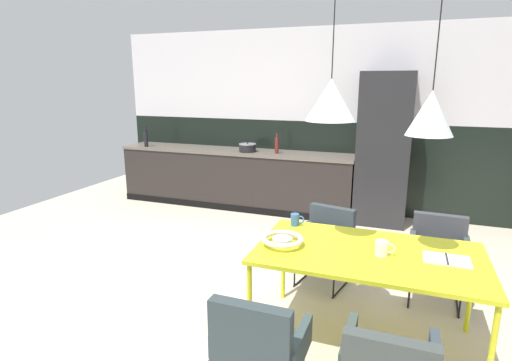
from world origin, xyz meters
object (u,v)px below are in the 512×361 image
(dining_table, at_px, (368,257))
(open_book, at_px, (447,260))
(bottle_spice_small, at_px, (277,145))
(pendant_lamp_over_table_far, at_px, (431,113))
(armchair_near_window, at_px, (326,236))
(fruit_bowl, at_px, (282,240))
(bottle_oil_tall, at_px, (146,138))
(pendant_lamp_over_table_near, at_px, (331,100))
(refrigerator_column, at_px, (384,149))
(mug_white_ceramic, at_px, (382,248))
(cooking_pot, at_px, (248,148))
(mug_tall_blue, at_px, (295,220))
(armchair_corner_seat, at_px, (258,343))
(armchair_facing_counter, at_px, (438,246))

(dining_table, height_order, open_book, open_book)
(bottle_spice_small, bearing_deg, pendant_lamp_over_table_far, -56.55)
(armchair_near_window, bearing_deg, fruit_bowl, 93.61)
(bottle_oil_tall, xyz_separation_m, pendant_lamp_over_table_near, (3.47, -2.73, 0.77))
(armchair_near_window, xyz_separation_m, fruit_bowl, (-0.16, -0.97, 0.31))
(dining_table, relative_size, pendant_lamp_over_table_far, 1.50)
(refrigerator_column, bearing_deg, bottle_oil_tall, -177.23)
(mug_white_ceramic, bearing_deg, fruit_bowl, -174.56)
(refrigerator_column, distance_m, cooking_pot, 1.96)
(armchair_near_window, height_order, fruit_bowl, fruit_bowl)
(fruit_bowl, bearing_deg, pendant_lamp_over_table_near, 20.45)
(cooking_pot, height_order, bottle_oil_tall, bottle_oil_tall)
(mug_tall_blue, xyz_separation_m, pendant_lamp_over_table_near, (0.32, -0.34, 1.01))
(armchair_near_window, distance_m, mug_tall_blue, 0.64)
(pendant_lamp_over_table_far, bearing_deg, dining_table, 173.41)
(mug_white_ceramic, bearing_deg, refrigerator_column, 93.39)
(cooking_pot, bearing_deg, open_book, -47.62)
(armchair_corner_seat, xyz_separation_m, pendant_lamp_over_table_far, (0.82, 0.91, 1.24))
(refrigerator_column, xyz_separation_m, bottle_oil_tall, (-3.70, -0.18, 0.01))
(fruit_bowl, bearing_deg, dining_table, 9.64)
(fruit_bowl, bearing_deg, armchair_near_window, 80.76)
(armchair_corner_seat, distance_m, cooking_pot, 4.11)
(pendant_lamp_over_table_near, bearing_deg, armchair_near_window, 99.05)
(refrigerator_column, xyz_separation_m, armchair_near_window, (-0.37, -2.04, -0.56))
(armchair_near_window, height_order, mug_white_ceramic, mug_white_ceramic)
(armchair_facing_counter, height_order, bottle_oil_tall, bottle_oil_tall)
(armchair_corner_seat, bearing_deg, mug_tall_blue, 96.46)
(cooking_pot, relative_size, pendant_lamp_over_table_far, 0.25)
(dining_table, bearing_deg, open_book, 3.03)
(bottle_spice_small, distance_m, pendant_lamp_over_table_far, 3.53)
(refrigerator_column, height_order, pendant_lamp_over_table_near, pendant_lamp_over_table_near)
(dining_table, bearing_deg, bottle_spice_small, 119.13)
(open_book, height_order, bottle_spice_small, bottle_spice_small)
(fruit_bowl, distance_m, bottle_oil_tall, 4.26)
(refrigerator_column, bearing_deg, mug_white_ceramic, -86.61)
(dining_table, height_order, mug_white_ceramic, mug_white_ceramic)
(mug_tall_blue, height_order, bottle_oil_tall, bottle_oil_tall)
(fruit_bowl, xyz_separation_m, mug_white_ceramic, (0.71, 0.07, 0.01))
(open_book, height_order, bottle_oil_tall, bottle_oil_tall)
(dining_table, relative_size, bottle_spice_small, 5.33)
(armchair_corner_seat, relative_size, pendant_lamp_over_table_far, 0.76)
(bottle_spice_small, height_order, pendant_lamp_over_table_far, pendant_lamp_over_table_far)
(dining_table, distance_m, pendant_lamp_over_table_far, 1.09)
(dining_table, height_order, bottle_spice_small, bottle_spice_small)
(fruit_bowl, relative_size, pendant_lamp_over_table_near, 0.32)
(armchair_facing_counter, bearing_deg, open_book, 91.21)
(bottle_spice_small, relative_size, pendant_lamp_over_table_near, 0.30)
(armchair_facing_counter, bearing_deg, pendant_lamp_over_table_far, 79.37)
(refrigerator_column, bearing_deg, bottle_spice_small, -177.40)
(armchair_near_window, distance_m, mug_white_ceramic, 1.11)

